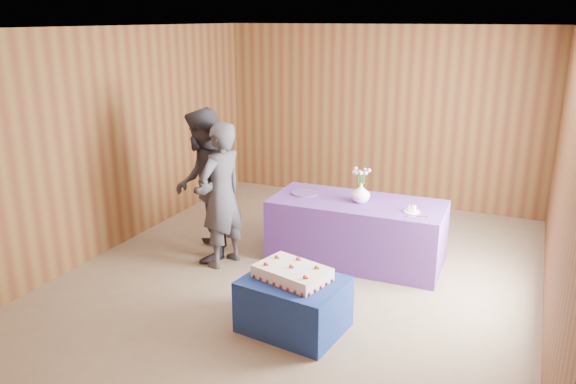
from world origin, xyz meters
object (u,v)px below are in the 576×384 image
Objects in this scene: cake_table at (294,304)px; serving_table at (356,231)px; sheet_cake at (292,273)px; guest_left at (221,195)px; guest_right at (203,185)px; vase at (361,193)px.

serving_table is at bearing 95.27° from cake_table.
cake_table is 1.72m from serving_table.
sheet_cake is at bearing -94.38° from serving_table.
guest_left is at bearing 150.76° from cake_table.
cake_table is 0.50× the size of guest_right.
sheet_cake is at bearing 145.91° from cake_table.
sheet_cake is 3.43× the size of vase.
guest_right is at bearing -92.87° from guest_left.
guest_left is (-1.31, 0.97, 0.29)m from sheet_cake.
guest_left is at bearing 158.57° from sheet_cake.
sheet_cake is 1.71m from vase.
vase reaches higher than serving_table.
guest_right is (-1.69, -0.63, 0.53)m from serving_table.
serving_table is at bearing 83.72° from guest_right.
serving_table is 1.64m from guest_left.
serving_table is 8.98× the size of vase.
vase reaches higher than sheet_cake.
guest_left is at bearing 46.40° from guest_right.
serving_table is 1.88m from guest_right.
guest_right is at bearing 153.80° from cake_table.
guest_right is at bearing -161.04° from serving_table.
guest_right reaches higher than serving_table.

